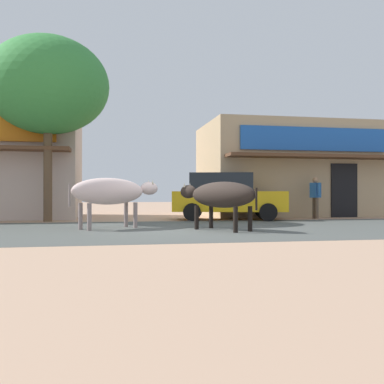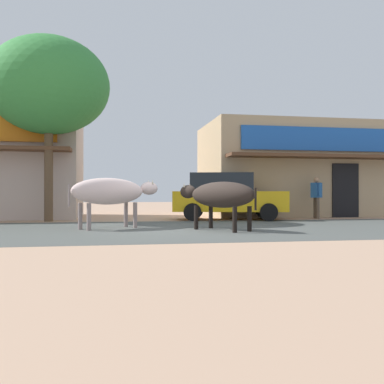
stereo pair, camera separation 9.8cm
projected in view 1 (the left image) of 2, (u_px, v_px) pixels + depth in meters
The scene contains 8 objects.
ground at pixel (188, 229), 11.52m from camera, with size 80.00×80.00×0.00m, color tan.
asphalt_road at pixel (188, 229), 11.52m from camera, with size 72.00×6.73×0.00m, color #4D514D.
storefront_right_club at pixel (290, 170), 19.43m from camera, with size 7.45×5.45×3.88m.
roadside_tree at pixel (48, 86), 14.65m from camera, with size 3.97×3.97×6.07m.
parked_hatchback_car at pixel (227, 196), 15.76m from camera, with size 4.19×2.50×1.64m.
cow_near_brown at pixel (111, 192), 11.66m from camera, with size 2.50×1.74×1.33m.
cow_far_dark at pixel (221, 195), 11.12m from camera, with size 1.78×2.47×1.21m.
pedestrian_by_shop at pixel (315, 194), 16.52m from camera, with size 0.48×0.61×1.53m.
Camera 1 is at (-2.09, -11.34, 0.90)m, focal length 41.77 mm.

